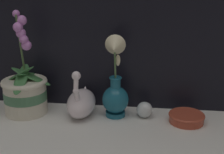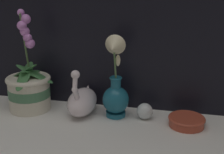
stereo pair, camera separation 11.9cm
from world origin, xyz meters
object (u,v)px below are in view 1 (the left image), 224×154
(swan_figurine, at_px, (81,102))
(glass_sphere, at_px, (145,110))
(blue_vase, at_px, (115,90))
(orchid_potted_plant, at_px, (25,91))
(amber_dish, at_px, (186,117))

(swan_figurine, relative_size, glass_sphere, 3.24)
(swan_figurine, distance_m, blue_vase, 0.15)
(orchid_potted_plant, relative_size, blue_vase, 1.25)
(swan_figurine, relative_size, blue_vase, 0.62)
(orchid_potted_plant, bearing_deg, glass_sphere, 1.52)
(swan_figurine, relative_size, amber_dish, 1.49)
(amber_dish, bearing_deg, blue_vase, 176.22)
(glass_sphere, relative_size, amber_dish, 0.46)
(swan_figurine, bearing_deg, glass_sphere, 2.05)
(swan_figurine, distance_m, amber_dish, 0.41)
(glass_sphere, height_order, amber_dish, glass_sphere)
(orchid_potted_plant, xyz_separation_m, blue_vase, (0.37, 0.01, 0.02))
(orchid_potted_plant, bearing_deg, blue_vase, 0.86)
(orchid_potted_plant, height_order, blue_vase, orchid_potted_plant)
(blue_vase, bearing_deg, swan_figurine, -179.28)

